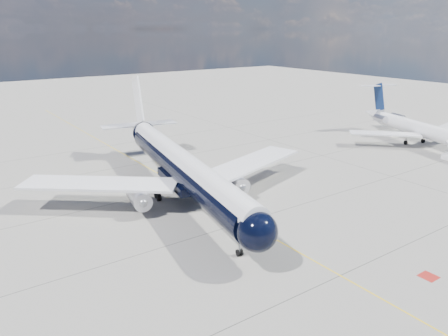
# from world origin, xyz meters

# --- Properties ---
(ground) EXTENTS (320.00, 320.00, 0.00)m
(ground) POSITION_xyz_m (0.00, 30.00, 0.00)
(ground) COLOR gray
(ground) RESTS_ON ground
(taxiway_centerline) EXTENTS (0.16, 160.00, 0.01)m
(taxiway_centerline) POSITION_xyz_m (0.00, 25.00, 0.00)
(taxiway_centerline) COLOR yellow
(taxiway_centerline) RESTS_ON ground
(red_marking) EXTENTS (1.60, 1.60, 0.01)m
(red_marking) POSITION_xyz_m (6.80, -10.00, 0.00)
(red_marking) COLOR maroon
(red_marking) RESTS_ON ground
(main_airliner) EXTENTS (41.52, 51.13, 14.86)m
(main_airliner) POSITION_xyz_m (-2.04, 22.11, 4.61)
(main_airliner) COLOR black
(main_airliner) RESTS_ON ground
(regional_jet) EXTENTS (27.29, 32.08, 11.12)m
(regional_jet) POSITION_xyz_m (52.50, 21.07, 3.51)
(regional_jet) COLOR white
(regional_jet) RESTS_ON ground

